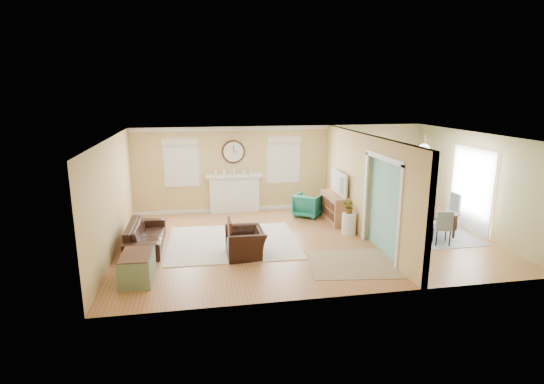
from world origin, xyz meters
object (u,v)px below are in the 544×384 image
Objects in this scene: eames_chair at (246,242)px; credenza at (335,208)px; dining_table at (421,219)px; green_chair at (308,205)px; sofa at (146,235)px.

eames_chair is 0.70× the size of credenza.
green_chair is at bearing 46.47° from dining_table.
dining_table is (1.99, -1.19, -0.09)m from credenza.
eames_chair is 1.29× the size of green_chair.
eames_chair is 3.53m from green_chair.
sofa is 2.74× the size of green_chair.
eames_chair is at bearing 88.56° from green_chair.
dining_table is (4.80, 0.95, -0.00)m from eames_chair.
green_chair is 3.19m from dining_table.
credenza is at bearing 50.69° from dining_table.
credenza is at bearing 170.71° from green_chair.
green_chair is at bearing 134.00° from credenza.
eames_chair is 3.52m from credenza.
sofa is at bearing 81.40° from dining_table.
green_chair is at bearing -67.93° from sofa.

